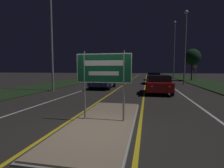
% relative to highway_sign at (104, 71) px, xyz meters
% --- Properties ---
extents(ground_plane, '(160.00, 160.00, 0.00)m').
position_rel_highway_sign_xyz_m(ground_plane, '(0.00, -0.91, -1.85)').
color(ground_plane, '#282623').
extents(median_island, '(2.24, 6.38, 0.10)m').
position_rel_highway_sign_xyz_m(median_island, '(0.00, 0.00, -1.81)').
color(median_island, '#999993').
rests_on(median_island, ground_plane).
extents(verge_left, '(5.00, 100.00, 0.08)m').
position_rel_highway_sign_xyz_m(verge_left, '(-9.50, 19.09, -1.81)').
color(verge_left, '#1E3319').
rests_on(verge_left, ground_plane).
extents(verge_right, '(5.00, 100.00, 0.08)m').
position_rel_highway_sign_xyz_m(verge_right, '(9.50, 19.09, -1.81)').
color(verge_right, '#1E3319').
rests_on(verge_right, ground_plane).
extents(centre_line_yellow_left, '(0.12, 70.00, 0.01)m').
position_rel_highway_sign_xyz_m(centre_line_yellow_left, '(-1.31, 24.09, -1.85)').
color(centre_line_yellow_left, gold).
rests_on(centre_line_yellow_left, ground_plane).
extents(centre_line_yellow_right, '(0.12, 70.00, 0.01)m').
position_rel_highway_sign_xyz_m(centre_line_yellow_right, '(1.31, 24.09, -1.85)').
color(centre_line_yellow_right, gold).
rests_on(centre_line_yellow_right, ground_plane).
extents(lane_line_white_left, '(0.12, 70.00, 0.01)m').
position_rel_highway_sign_xyz_m(lane_line_white_left, '(-4.20, 24.09, -1.85)').
color(lane_line_white_left, silver).
rests_on(lane_line_white_left, ground_plane).
extents(lane_line_white_right, '(0.12, 70.00, 0.01)m').
position_rel_highway_sign_xyz_m(lane_line_white_right, '(4.20, 24.09, -1.85)').
color(lane_line_white_right, silver).
rests_on(lane_line_white_right, ground_plane).
extents(edge_line_white_left, '(0.10, 70.00, 0.01)m').
position_rel_highway_sign_xyz_m(edge_line_white_left, '(-7.20, 24.09, -1.85)').
color(edge_line_white_left, silver).
rests_on(edge_line_white_left, ground_plane).
extents(edge_line_white_right, '(0.10, 70.00, 0.01)m').
position_rel_highway_sign_xyz_m(edge_line_white_right, '(7.20, 24.09, -1.85)').
color(edge_line_white_right, silver).
rests_on(edge_line_white_right, ground_plane).
extents(highway_sign, '(2.00, 0.07, 2.49)m').
position_rel_highway_sign_xyz_m(highway_sign, '(0.00, 0.00, 0.00)').
color(highway_sign, gray).
rests_on(highway_sign, median_island).
extents(streetlight_left_near, '(0.61, 0.61, 11.05)m').
position_rel_highway_sign_xyz_m(streetlight_left_near, '(-6.55, 7.84, 5.59)').
color(streetlight_left_near, gray).
rests_on(streetlight_left_near, ground_plane).
extents(streetlight_right_near, '(0.46, 0.46, 9.13)m').
position_rel_highway_sign_xyz_m(streetlight_right_near, '(6.10, 17.37, 3.68)').
color(streetlight_right_near, gray).
rests_on(streetlight_right_near, ground_plane).
extents(streetlight_right_far, '(0.44, 0.44, 10.82)m').
position_rel_highway_sign_xyz_m(streetlight_right_far, '(6.41, 28.77, 4.47)').
color(streetlight_right_far, gray).
rests_on(streetlight_right_far, ground_plane).
extents(car_receding_0, '(2.02, 4.18, 1.45)m').
position_rel_highway_sign_xyz_m(car_receding_0, '(2.41, 8.24, -1.09)').
color(car_receding_0, maroon).
rests_on(car_receding_0, ground_plane).
extents(car_receding_1, '(1.85, 4.75, 1.50)m').
position_rel_highway_sign_xyz_m(car_receding_1, '(2.36, 17.84, -1.06)').
color(car_receding_1, black).
rests_on(car_receding_1, ground_plane).
extents(car_receding_2, '(1.86, 4.14, 1.44)m').
position_rel_highway_sign_xyz_m(car_receding_2, '(2.44, 25.95, -1.09)').
color(car_receding_2, '#4C514C').
rests_on(car_receding_2, ground_plane).
extents(car_approaching_0, '(1.99, 4.49, 1.48)m').
position_rel_highway_sign_xyz_m(car_approaching_0, '(-2.80, 11.02, -1.07)').
color(car_approaching_0, navy).
rests_on(car_approaching_0, ground_plane).
extents(car_approaching_1, '(1.88, 4.36, 1.46)m').
position_rel_highway_sign_xyz_m(car_approaching_1, '(-5.98, 22.68, -1.09)').
color(car_approaching_1, silver).
rests_on(car_approaching_1, ground_plane).
extents(car_approaching_2, '(1.95, 4.17, 1.33)m').
position_rel_highway_sign_xyz_m(car_approaching_2, '(-6.02, 32.87, -1.16)').
color(car_approaching_2, maroon).
rests_on(car_approaching_2, ground_plane).
extents(warning_sign, '(0.60, 0.06, 2.49)m').
position_rel_highway_sign_xyz_m(warning_sign, '(8.43, 21.51, -0.28)').
color(warning_sign, gray).
rests_on(warning_sign, verge_right).
extents(roadside_palm_right, '(2.57, 2.57, 5.15)m').
position_rel_highway_sign_xyz_m(roadside_palm_right, '(8.67, 24.64, 2.07)').
color(roadside_palm_right, '#4C3823').
rests_on(roadside_palm_right, verge_right).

